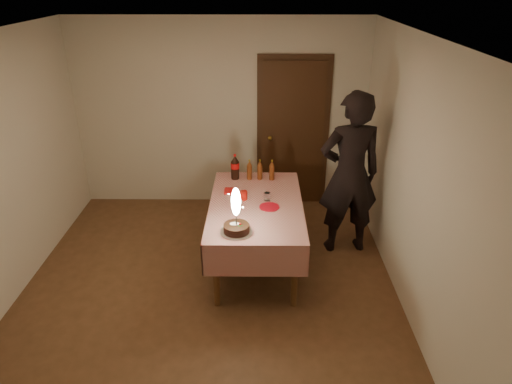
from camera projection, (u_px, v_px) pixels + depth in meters
ground at (208, 295)px, 4.82m from camera, size 4.00×4.50×0.01m
room_shell at (205, 145)px, 4.17m from camera, size 4.04×4.54×2.62m
dining_table at (256, 212)px, 5.05m from camera, size 1.02×1.72×0.79m
birthday_cake at (236, 221)px, 4.40m from camera, size 0.32×0.32×0.48m
red_plate at (269, 207)px, 4.92m from camera, size 0.22×0.22×0.01m
red_cup at (244, 195)px, 5.07m from camera, size 0.08×0.08×0.10m
clear_cup at (267, 196)px, 5.06m from camera, size 0.07×0.07×0.09m
napkin_stack at (231, 191)px, 5.27m from camera, size 0.15×0.15×0.02m
cola_bottle at (235, 167)px, 5.55m from camera, size 0.10×0.10×0.32m
amber_bottle_left at (249, 170)px, 5.55m from camera, size 0.06×0.06×0.25m
amber_bottle_right at (272, 170)px, 5.54m from camera, size 0.06×0.06×0.25m
amber_bottle_mid at (260, 170)px, 5.55m from camera, size 0.06×0.06×0.25m
photographer at (349, 175)px, 5.23m from camera, size 0.77×0.55×1.96m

